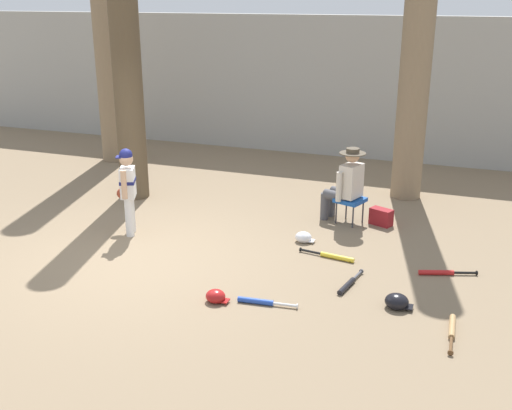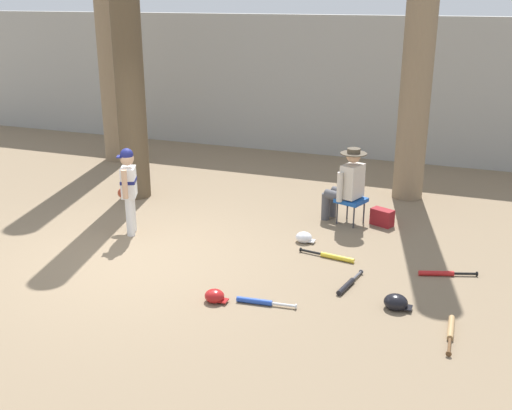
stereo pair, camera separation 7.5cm
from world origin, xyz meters
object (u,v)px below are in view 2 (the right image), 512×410
Objects in this scene: bat_red_barrel at (441,273)px; bat_black_composite at (348,285)px; folding_stool at (351,201)px; batting_helmet_white at (304,237)px; seated_spectator at (347,183)px; bat_yellow_trainer at (333,257)px; batting_helmet_red at (215,296)px; bat_wood_tan at (451,330)px; bat_blue_youth at (259,302)px; tree_far_left at (109,28)px; tree_behind_spectator at (420,37)px; batting_helmet_black at (396,302)px; tree_near_player at (129,72)px; young_ballplayer at (128,185)px; handbag_beside_stool at (382,217)px.

bat_black_composite is at bearing -144.37° from bat_red_barrel.
batting_helmet_white is at bearing -114.49° from folding_stool.
seated_spectator is 1.59m from bat_yellow_trainer.
folding_stool reaches higher than batting_helmet_red.
batting_helmet_red is at bearing -145.37° from bat_red_barrel.
bat_wood_tan is (1.26, -0.67, 0.00)m from bat_black_composite.
bat_yellow_trainer is at bearing 72.91° from bat_blue_youth.
seated_spectator is 6.23m from tree_far_left.
tree_behind_spectator is 4.97m from batting_helmet_black.
bat_yellow_trainer is at bearing 132.61° from batting_helmet_black.
bat_wood_tan is at bearing 5.38° from batting_helmet_red.
tree_near_player is 18.67× the size of batting_helmet_red.
tree_near_player is 18.36× the size of batting_helmet_white.
folding_stool is 0.29m from seated_spectator.
young_ballplayer is 3.30m from seated_spectator.
tree_behind_spectator reaches higher than bat_blue_youth.
bat_blue_youth is at bearing -102.59° from tree_behind_spectator.
bat_red_barrel is (5.34, -1.45, -2.14)m from tree_near_player.
batting_helmet_red reaches higher than bat_wood_tan.
tree_far_left is at bearing 159.30° from seated_spectator.
tree_far_left is at bearing 175.90° from tree_behind_spectator.
bat_blue_youth is at bearing -162.71° from batting_helmet_black.
tree_near_player is 10.24× the size of folding_stool.
batting_helmet_red is at bearing -163.69° from batting_helmet_black.
folding_stool is 3.36m from bat_wood_tan.
tree_behind_spectator is 2.96m from folding_stool.
young_ballplayer is at bearing -152.17° from folding_stool.
folding_stool is (-0.64, -1.66, -2.37)m from tree_behind_spectator.
handbag_beside_stool is 0.05× the size of tree_far_left.
young_ballplayer is at bearing 151.31° from bat_blue_youth.
folding_stool is 0.70× the size of bat_red_barrel.
batting_helmet_red is 0.87× the size of batting_helmet_black.
handbag_beside_stool is 0.48× the size of bat_blue_youth.
batting_helmet_red is (-0.45, -2.11, -0.00)m from batting_helmet_white.
bat_blue_youth is 1.99m from batting_helmet_white.
tree_far_left is 22.77× the size of batting_helmet_red.
bat_black_composite is 0.92× the size of bat_wood_tan.
bat_wood_tan is at bearing -57.88° from seated_spectator.
batting_helmet_white is (-0.92, 1.20, 0.04)m from bat_black_composite.
tree_far_left is at bearing 144.57° from bat_black_composite.
seated_spectator is 3.47m from bat_wood_tan.
tree_behind_spectator is at bearing 103.42° from bat_wood_tan.
young_ballplayer is 3.57m from bat_black_composite.
folding_stool reaches higher than bat_black_composite.
handbag_beside_stool is at bearing 66.69° from batting_helmet_red.
batting_helmet_red is (-1.37, -0.92, 0.04)m from bat_black_composite.
batting_helmet_red is (-0.51, -0.12, 0.04)m from bat_blue_youth.
tree_behind_spectator is 5.47m from bat_blue_youth.
tree_behind_spectator is 4.21m from bat_red_barrel.
batting_helmet_red is at bearing -146.15° from bat_black_composite.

